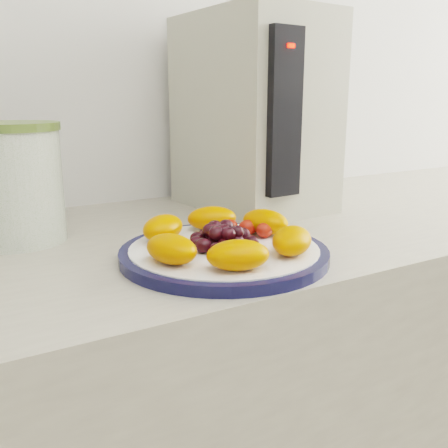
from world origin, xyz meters
TOP-DOWN VIEW (x-y plane):
  - wall_back at (0.00, 1.51)m, footprint 3.50×0.02m
  - plate_rim at (-0.03, 1.05)m, footprint 0.29×0.29m
  - plate_face at (-0.03, 1.05)m, footprint 0.26×0.26m
  - canister at (-0.27, 1.29)m, footprint 0.17×0.17m
  - canister_lid at (-0.27, 1.29)m, footprint 0.18×0.18m
  - appliance_body at (0.19, 1.32)m, footprint 0.23×0.31m
  - appliance_panel at (0.15, 1.16)m, footprint 0.07×0.03m
  - appliance_led at (0.15, 1.15)m, footprint 0.01×0.01m
  - fruit_plate at (-0.03, 1.05)m, footprint 0.25×0.25m

SIDE VIEW (x-z plane):
  - plate_rim at x=-0.03m, z-range 0.90..0.91m
  - plate_face at x=-0.03m, z-range 0.90..0.92m
  - fruit_plate at x=-0.03m, z-range 0.92..0.95m
  - canister at x=-0.27m, z-range 0.90..1.07m
  - canister_lid at x=-0.27m, z-range 1.07..1.08m
  - appliance_body at x=0.19m, z-range 0.90..1.27m
  - appliance_panel at x=0.15m, z-range 0.95..1.23m
  - appliance_led at x=0.15m, z-range 1.20..1.20m
  - wall_back at x=0.00m, z-range 0.00..2.60m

